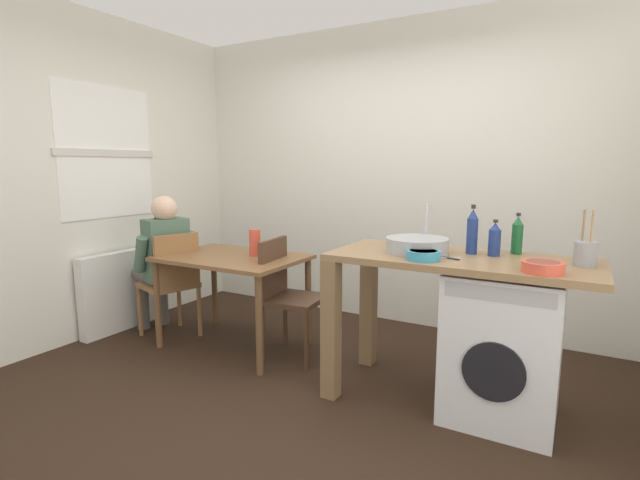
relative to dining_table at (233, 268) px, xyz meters
name	(u,v)px	position (x,y,z in m)	size (l,w,h in m)	color
ground_plane	(297,396)	(0.90, -0.48, -0.64)	(5.46, 5.46, 0.00)	black
wall_back	(398,176)	(0.90, 1.27, 0.71)	(4.60, 0.10, 2.70)	silver
wall_window_side	(72,177)	(-1.25, -0.47, 0.71)	(0.12, 3.80, 2.70)	silver
radiator	(122,290)	(-1.12, -0.18, -0.29)	(0.10, 0.80, 0.70)	white
dining_table	(233,268)	(0.00, 0.00, 0.00)	(1.10, 0.76, 0.74)	brown
chair_person_seat	(172,280)	(-0.55, -0.12, -0.14)	(0.50, 0.50, 0.90)	olive
chair_opposite	(286,291)	(0.48, 0.04, -0.14)	(0.44, 0.44, 0.90)	#4C3323
seated_person	(162,258)	(-0.70, -0.08, 0.03)	(0.55, 0.54, 1.20)	#595651
kitchen_counter	(424,279)	(1.57, -0.08, 0.12)	(1.50, 0.68, 0.92)	olive
washing_machine	(503,345)	(2.04, -0.08, -0.21)	(0.60, 0.61, 0.86)	silver
sink_basin	(417,245)	(1.52, -0.08, 0.32)	(0.38, 0.38, 0.09)	#9EA0A5
tap	(426,226)	(1.52, 0.10, 0.42)	(0.02, 0.02, 0.28)	#B2B2B7
bottle_tall_green	(472,232)	(1.82, 0.04, 0.41)	(0.06, 0.06, 0.30)	navy
bottle_squat_brown	(495,240)	(1.95, 0.04, 0.37)	(0.07, 0.07, 0.21)	navy
bottle_clear_small	(517,235)	(2.05, 0.18, 0.39)	(0.06, 0.06, 0.25)	#19592D
mixing_bowl	(423,255)	(1.62, -0.28, 0.31)	(0.19, 0.19, 0.05)	teal
utensil_crock	(585,253)	(2.41, -0.03, 0.35)	(0.11, 0.11, 0.30)	gray
colander	(543,266)	(2.23, -0.30, 0.31)	(0.20, 0.20, 0.06)	#D84C38
vase	(255,242)	(0.15, 0.10, 0.20)	(0.09, 0.09, 0.21)	#D84C38
scissors	(447,258)	(1.73, -0.18, 0.28)	(0.15, 0.06, 0.01)	#B2B2B7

